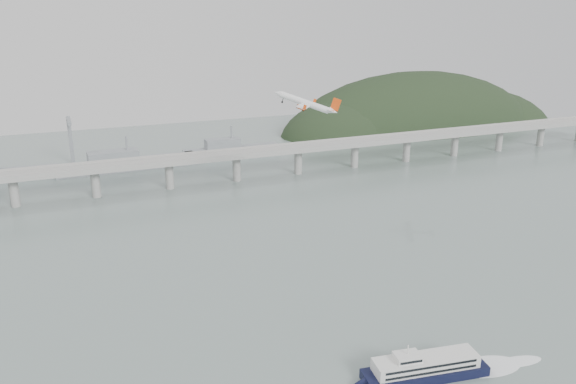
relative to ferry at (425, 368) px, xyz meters
name	(u,v)px	position (x,y,z in m)	size (l,w,h in m)	color
ground	(339,310)	(-5.49, 52.19, -3.69)	(900.00, 900.00, 0.00)	slate
bridge	(208,161)	(-6.65, 252.19, 13.96)	(800.00, 22.00, 23.90)	#959592
headland	(423,141)	(279.68, 383.94, -23.03)	(365.00, 155.00, 156.00)	black
ferry	(425,368)	(0.00, 0.00, 0.00)	(71.82, 20.58, 13.59)	black
airliner	(306,103)	(21.57, 145.49, 68.67)	(32.62, 31.37, 13.94)	white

